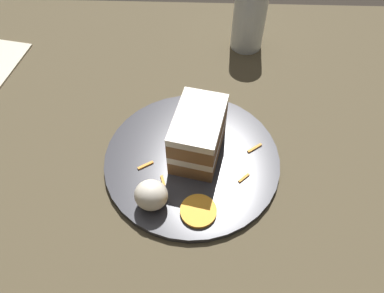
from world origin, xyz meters
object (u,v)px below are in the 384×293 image
cake_slice (198,135)px  orange_garnish (198,211)px  plate (192,159)px  drinking_glass (249,22)px  cream_dollop (151,195)px

cake_slice → orange_garnish: bearing=-76.0°
cake_slice → orange_garnish: 0.12m
plate → drinking_glass: drinking_glass is taller
orange_garnish → drinking_glass: (-0.09, -0.40, 0.04)m
cream_dollop → drinking_glass: (-0.16, -0.39, 0.02)m
cream_dollop → drinking_glass: size_ratio=0.39×
drinking_glass → plate: bearing=71.3°
cake_slice → orange_garnish: (-0.00, 0.11, -0.04)m
plate → cake_slice: bearing=-122.7°
cake_slice → orange_garnish: size_ratio=2.27×
plate → cake_slice: cake_slice is taller
cake_slice → drinking_glass: size_ratio=0.94×
cake_slice → cream_dollop: bearing=-110.7°
orange_garnish → cake_slice: bearing=-88.1°
plate → drinking_glass: bearing=-108.7°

